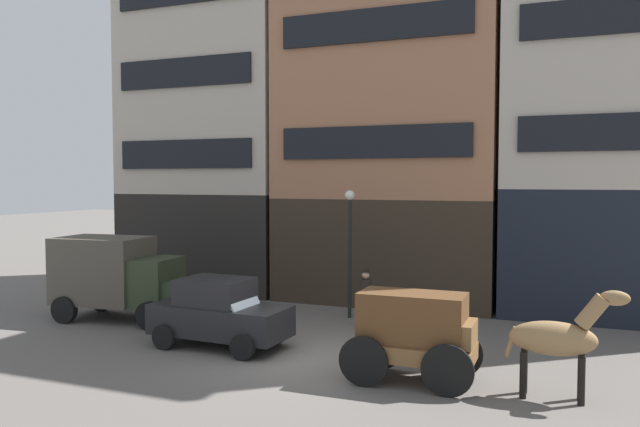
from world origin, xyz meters
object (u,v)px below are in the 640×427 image
(cargo_wagon, at_px, (415,331))
(streetlamp_curbside, at_px, (350,235))
(sedan_dark, at_px, (219,313))
(pedestrian_officer, at_px, (366,295))
(draft_horse, at_px, (558,338))
(delivery_truck_near, at_px, (119,275))

(cargo_wagon, distance_m, streetlamp_curbside, 6.73)
(sedan_dark, distance_m, streetlamp_curbside, 5.36)
(cargo_wagon, distance_m, pedestrian_officer, 5.13)
(draft_horse, xyz_separation_m, streetlamp_curbside, (-6.42, 5.56, 1.40))
(delivery_truck_near, distance_m, pedestrian_officer, 7.86)
(delivery_truck_near, height_order, pedestrian_officer, delivery_truck_near)
(delivery_truck_near, bearing_deg, draft_horse, -11.06)
(sedan_dark, relative_size, streetlamp_curbside, 0.91)
(draft_horse, xyz_separation_m, delivery_truck_near, (-13.13, 2.57, 0.15))
(sedan_dark, bearing_deg, streetlamp_curbside, 66.11)
(draft_horse, bearing_deg, pedestrian_officer, 141.16)
(cargo_wagon, xyz_separation_m, draft_horse, (2.95, 0.00, 0.12))
(cargo_wagon, relative_size, delivery_truck_near, 0.65)
(sedan_dark, xyz_separation_m, streetlamp_curbside, (2.05, 4.63, 1.76))
(pedestrian_officer, bearing_deg, sedan_dark, -130.10)
(cargo_wagon, height_order, streetlamp_curbside, streetlamp_curbside)
(pedestrian_officer, bearing_deg, delivery_truck_near, -166.20)
(delivery_truck_near, xyz_separation_m, streetlamp_curbside, (6.72, 2.99, 1.25))
(draft_horse, relative_size, streetlamp_curbside, 0.57)
(cargo_wagon, distance_m, delivery_truck_near, 10.51)
(sedan_dark, bearing_deg, cargo_wagon, -9.56)
(sedan_dark, relative_size, pedestrian_officer, 2.09)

